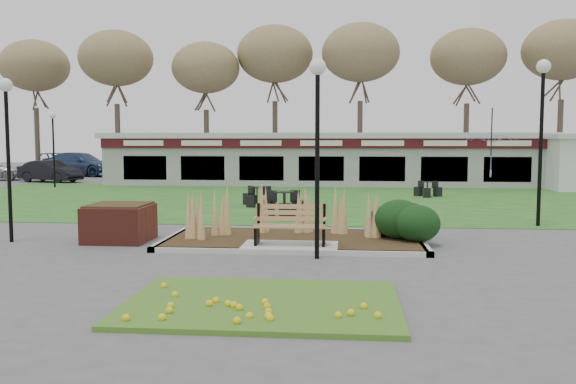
# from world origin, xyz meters

# --- Properties ---
(ground) EXTENTS (100.00, 100.00, 0.00)m
(ground) POSITION_xyz_m (0.00, 0.00, 0.00)
(ground) COLOR #515154
(ground) RESTS_ON ground
(lawn) EXTENTS (34.00, 16.00, 0.02)m
(lawn) POSITION_xyz_m (0.00, 12.00, 0.01)
(lawn) COLOR #215C1D
(lawn) RESTS_ON ground
(flower_bed) EXTENTS (4.20, 3.00, 0.16)m
(flower_bed) POSITION_xyz_m (0.00, -4.60, 0.07)
(flower_bed) COLOR #386A1E
(flower_bed) RESTS_ON ground
(planting_bed) EXTENTS (6.75, 3.40, 1.27)m
(planting_bed) POSITION_xyz_m (1.27, 1.35, 0.37)
(planting_bed) COLOR black
(planting_bed) RESTS_ON ground
(park_bench) EXTENTS (1.70, 0.66, 0.93)m
(park_bench) POSITION_xyz_m (0.00, 0.25, 0.59)
(park_bench) COLOR #976D44
(park_bench) RESTS_ON ground
(brick_planter) EXTENTS (1.50, 1.50, 0.95)m
(brick_planter) POSITION_xyz_m (-4.40, 1.00, 0.48)
(brick_planter) COLOR maroon
(brick_planter) RESTS_ON ground
(food_pavilion) EXTENTS (24.60, 3.40, 2.90)m
(food_pavilion) POSITION_xyz_m (0.00, 19.96, 1.48)
(food_pavilion) COLOR #949496
(food_pavilion) RESTS_ON ground
(tree_backdrop) EXTENTS (47.24, 5.24, 10.36)m
(tree_backdrop) POSITION_xyz_m (0.00, 28.00, 8.36)
(tree_backdrop) COLOR #47382B
(tree_backdrop) RESTS_ON ground
(lamp_post_near_right) EXTENTS (0.35, 0.35, 4.26)m
(lamp_post_near_right) POSITION_xyz_m (0.66, -0.80, 3.10)
(lamp_post_near_right) COLOR black
(lamp_post_near_right) RESTS_ON ground
(lamp_post_mid_left) EXTENTS (0.34, 0.34, 4.06)m
(lamp_post_mid_left) POSITION_xyz_m (-7.05, 0.62, 2.96)
(lamp_post_mid_left) COLOR black
(lamp_post_mid_left) RESTS_ON ground
(lamp_post_mid_right) EXTENTS (0.40, 0.40, 4.86)m
(lamp_post_mid_right) POSITION_xyz_m (6.94, 4.65, 3.54)
(lamp_post_mid_right) COLOR black
(lamp_post_mid_right) RESTS_ON ground
(lamp_post_far_left) EXTENTS (0.33, 0.33, 3.96)m
(lamp_post_far_left) POSITION_xyz_m (-14.00, 17.00, 2.89)
(lamp_post_far_left) COLOR black
(lamp_post_far_left) RESTS_ON ground
(bistro_set_a) EXTENTS (1.33, 1.31, 0.73)m
(bistro_set_a) POSITION_xyz_m (-2.09, 9.23, 0.26)
(bistro_set_a) COLOR black
(bistro_set_a) RESTS_ON ground
(bistro_set_b) EXTENTS (1.58, 1.49, 0.85)m
(bistro_set_b) POSITION_xyz_m (-0.72, 5.82, 0.30)
(bistro_set_b) COLOR black
(bistro_set_b) RESTS_ON ground
(bistro_set_d) EXTENTS (1.24, 1.19, 0.67)m
(bistro_set_d) POSITION_xyz_m (4.92, 13.59, 0.24)
(bistro_set_d) COLOR black
(bistro_set_d) RESTS_ON ground
(patio_umbrella) EXTENTS (3.08, 3.10, 2.90)m
(patio_umbrella) POSITION_xyz_m (8.00, 15.28, 1.84)
(patio_umbrella) COLOR black
(patio_umbrella) RESTS_ON ground
(car_black) EXTENTS (4.18, 2.49, 1.30)m
(car_black) POSITION_xyz_m (-16.24, 21.00, 0.65)
(car_black) COLOR black
(car_black) RESTS_ON ground
(car_blue) EXTENTS (6.01, 3.56, 1.63)m
(car_blue) POSITION_xyz_m (-17.04, 27.00, 0.82)
(car_blue) COLOR navy
(car_blue) RESTS_ON ground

